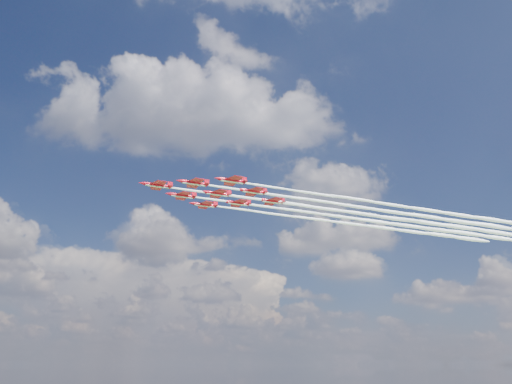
% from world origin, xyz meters
% --- Properties ---
extents(jet_lead, '(128.99, 61.99, 2.66)m').
position_xyz_m(jet_lead, '(42.67, 16.76, 88.48)').
color(jet_lead, red).
extents(jet_row2_port, '(128.99, 61.99, 2.66)m').
position_xyz_m(jet_row2_port, '(54.64, 14.86, 88.48)').
color(jet_row2_port, red).
extents(jet_row2_starb, '(128.99, 61.99, 2.66)m').
position_xyz_m(jet_row2_starb, '(49.02, 27.09, 88.48)').
color(jet_row2_starb, red).
extents(jet_row3_port, '(128.99, 61.99, 2.66)m').
position_xyz_m(jet_row3_port, '(66.62, 12.96, 88.48)').
color(jet_row3_port, red).
extents(jet_row3_centre, '(128.99, 61.99, 2.66)m').
position_xyz_m(jet_row3_centre, '(60.99, 25.19, 88.48)').
color(jet_row3_centre, red).
extents(jet_row3_starb, '(128.99, 61.99, 2.66)m').
position_xyz_m(jet_row3_starb, '(55.36, 37.42, 88.48)').
color(jet_row3_starb, red).
extents(jet_row4_port, '(128.99, 61.99, 2.66)m').
position_xyz_m(jet_row4_port, '(72.97, 23.29, 88.48)').
color(jet_row4_port, red).
extents(jet_row4_starb, '(128.99, 61.99, 2.66)m').
position_xyz_m(jet_row4_starb, '(67.34, 35.52, 88.48)').
color(jet_row4_starb, red).
extents(jet_tail, '(128.99, 61.99, 2.66)m').
position_xyz_m(jet_tail, '(79.32, 33.62, 88.48)').
color(jet_tail, red).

